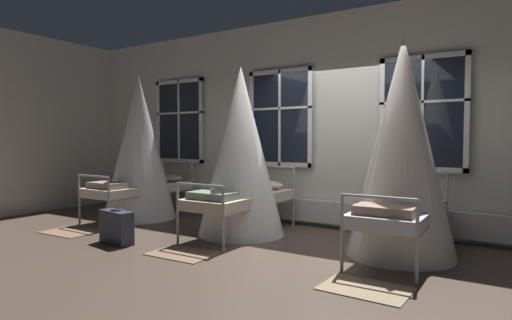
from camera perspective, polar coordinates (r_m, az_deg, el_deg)
The scene contains 10 objects.
ground at distance 5.95m, azimuth 8.22°, elevation -10.87°, with size 20.40×20.40×0.00m, color #4C3D33.
back_wall_with_windows at distance 6.81m, azimuth 12.14°, elevation 5.19°, with size 11.20×0.10×3.39m, color beige.
window_bank at distance 6.70m, azimuth 11.72°, elevation -0.95°, with size 8.03×0.10×2.51m.
cot_first at distance 7.81m, azimuth -15.39°, elevation 1.37°, with size 1.28×1.95×2.54m.
cot_second at distance 6.24m, azimuth -2.03°, elevation 0.84°, with size 1.28×1.94×2.47m.
cot_third at distance 5.35m, azimuth 18.98°, elevation 1.12°, with size 1.28×1.94×2.62m.
rug_first at distance 7.09m, azimuth -23.72°, elevation -8.83°, with size 0.80×0.56×0.01m, color brown.
rug_second at distance 5.39m, azimuth -9.81°, elevation -12.28°, with size 0.80×0.56×0.01m, color brown.
rug_third at distance 4.27m, azimuth 14.48°, elevation -16.39°, with size 0.80×0.56×0.01m, color #8E7A5B.
suitcase_dark at distance 6.09m, azimuth -18.23°, elevation -8.52°, with size 0.58×0.29×0.47m.
Camera 1 is at (2.38, -5.27, 1.40)m, focal length 29.79 mm.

